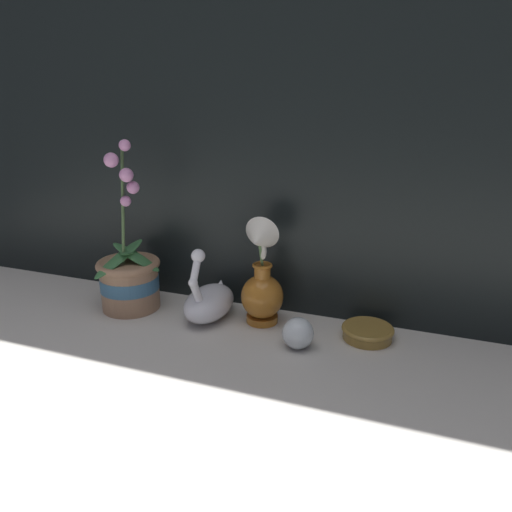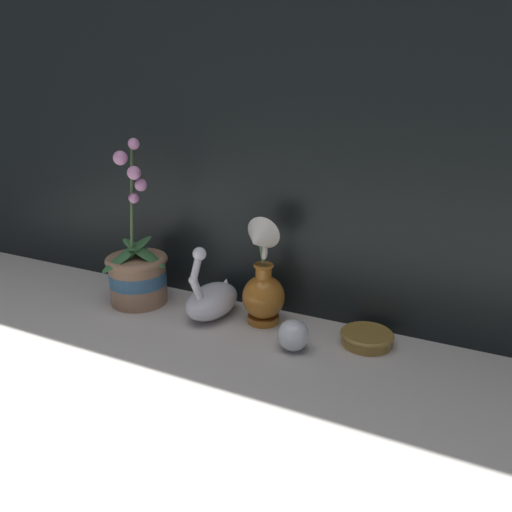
% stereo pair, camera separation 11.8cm
% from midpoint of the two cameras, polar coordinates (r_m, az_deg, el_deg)
% --- Properties ---
extents(ground_plane, '(2.80, 2.80, 0.00)m').
position_cam_midpoint_polar(ground_plane, '(1.17, -6.63, -10.33)').
color(ground_plane, beige).
extents(window_backdrop, '(2.80, 0.03, 1.20)m').
position_cam_midpoint_polar(window_backdrop, '(1.25, -2.29, 20.23)').
color(window_backdrop, black).
rests_on(window_backdrop, ground_plane).
extents(orchid_potted_plant, '(0.18, 0.20, 0.45)m').
position_cam_midpoint_polar(orchid_potted_plant, '(1.38, -16.68, -2.34)').
color(orchid_potted_plant, '#9E7556').
rests_on(orchid_potted_plant, ground_plane).
extents(swan_figurine, '(0.11, 0.20, 0.20)m').
position_cam_midpoint_polar(swan_figurine, '(1.30, -7.97, -5.10)').
color(swan_figurine, white).
rests_on(swan_figurine, ground_plane).
extents(blue_vase, '(0.11, 0.12, 0.28)m').
position_cam_midpoint_polar(blue_vase, '(1.23, -2.12, -3.34)').
color(blue_vase, '#B26B23').
rests_on(blue_vase, ground_plane).
extents(glass_sphere, '(0.07, 0.07, 0.07)m').
position_cam_midpoint_polar(glass_sphere, '(1.15, 1.85, -8.87)').
color(glass_sphere, silver).
rests_on(glass_sphere, ground_plane).
extents(amber_dish, '(0.12, 0.12, 0.03)m').
position_cam_midpoint_polar(amber_dish, '(1.21, 9.92, -8.56)').
color(amber_dish, olive).
rests_on(amber_dish, ground_plane).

